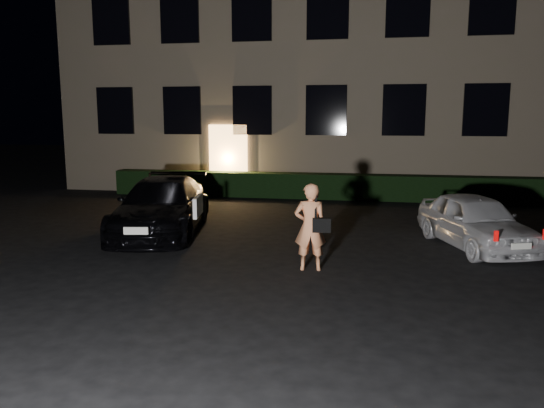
# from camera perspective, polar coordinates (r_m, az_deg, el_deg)

# --- Properties ---
(ground) EXTENTS (80.00, 80.00, 0.00)m
(ground) POSITION_cam_1_polar(r_m,az_deg,el_deg) (8.22, -0.98, -10.49)
(ground) COLOR black
(ground) RESTS_ON ground
(building) EXTENTS (20.00, 8.11, 12.00)m
(building) POSITION_cam_1_polar(r_m,az_deg,el_deg) (22.84, 6.85, 17.41)
(building) COLOR #726751
(building) RESTS_ON ground
(hedge) EXTENTS (15.00, 0.70, 0.85)m
(hedge) POSITION_cam_1_polar(r_m,az_deg,el_deg) (18.30, 5.59, 1.92)
(hedge) COLOR black
(hedge) RESTS_ON ground
(sedan) EXTENTS (2.61, 4.81, 1.32)m
(sedan) POSITION_cam_1_polar(r_m,az_deg,el_deg) (12.99, -11.74, -0.25)
(sedan) COLOR black
(sedan) RESTS_ON ground
(hatch) EXTENTS (2.40, 3.69, 1.17)m
(hatch) POSITION_cam_1_polar(r_m,az_deg,el_deg) (12.16, 21.00, -1.71)
(hatch) COLOR silver
(hatch) RESTS_ON ground
(man) EXTENTS (0.70, 0.46, 1.61)m
(man) POSITION_cam_1_polar(r_m,az_deg,el_deg) (9.69, 4.17, -2.46)
(man) COLOR #ED925E
(man) RESTS_ON ground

